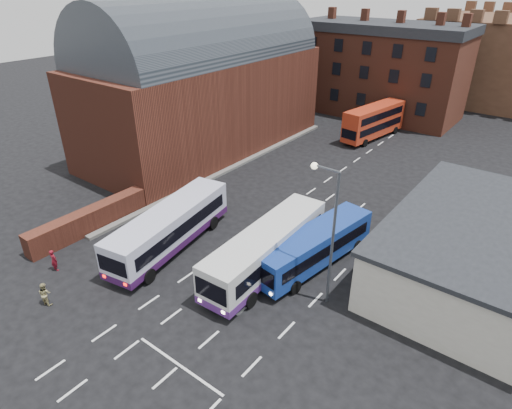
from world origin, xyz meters
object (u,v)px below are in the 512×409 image
Objects in this scene: bus_white_outbound at (170,225)px; pedestrian_red at (54,260)px; bus_blue at (315,245)px; bus_red_double at (374,121)px; bus_white_inbound at (267,247)px; pedestrian_beige at (45,294)px; street_lamp at (329,226)px.

bus_white_outbound reaches higher than pedestrian_red.
bus_blue is 1.00× the size of bus_red_double.
bus_white_inbound is 7.15× the size of pedestrian_red.
bus_red_double is (1.71, 31.30, 0.28)m from bus_white_outbound.
street_lamp is at bearing -154.44° from pedestrian_beige.
pedestrian_red is at bearing 48.27° from bus_blue.
pedestrian_beige is (-10.84, -13.32, -0.84)m from bus_blue.
bus_white_outbound is at bearing -172.04° from street_lamp.
bus_white_outbound is 1.01× the size of bus_white_inbound.
bus_red_double is at bearing -107.63° from pedestrian_beige.
street_lamp reaches higher than bus_red_double.
pedestrian_red reaches higher than pedestrian_beige.
street_lamp is (4.55, -0.38, 3.49)m from bus_white_inbound.
bus_blue is at bearing 15.56° from bus_white_outbound.
street_lamp reaches higher than pedestrian_beige.
street_lamp reaches higher than bus_white_outbound.
bus_white_outbound is at bearing -112.36° from pedestrian_beige.
bus_white_inbound is at bearing -141.36° from pedestrian_beige.
pedestrian_beige is (-13.13, -10.53, -4.56)m from street_lamp.
bus_white_inbound reaches higher than pedestrian_red.
bus_white_outbound reaches higher than bus_blue.
pedestrian_beige is (-8.59, -10.91, -1.07)m from bus_white_inbound.
bus_blue is 17.59m from pedestrian_red.
bus_white_outbound is 7.99m from pedestrian_red.
bus_white_inbound is 1.30× the size of street_lamp.
bus_white_inbound is 7.52× the size of pedestrian_beige.
bus_white_inbound is at bearing 6.10° from bus_white_outbound.
pedestrian_red is (-5.89, -38.04, -1.30)m from bus_red_double.
bus_red_double reaches higher than bus_white_outbound.
bus_white_inbound is at bearing 109.70° from bus_red_double.
street_lamp is at bearing 172.88° from bus_white_inbound.
bus_blue reaches higher than pedestrian_beige.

